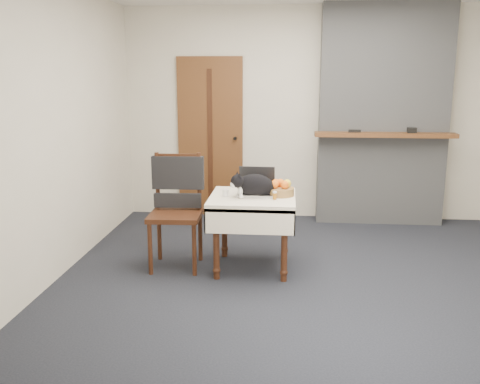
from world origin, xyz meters
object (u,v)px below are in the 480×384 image
object	(u,v)px
cat	(256,186)
pill_bottle	(275,195)
door	(210,138)
cream_jar	(226,193)
side_table	(253,208)
fruit_basket	(280,189)
chair	(177,195)
laptop	(256,187)

from	to	relation	value
cat	pill_bottle	size ratio (longest dim) A/B	6.69
door	pill_bottle	world-z (taller)	door
cream_jar	side_table	bearing A→B (deg)	9.60
fruit_basket	chair	xyz separation A→B (m)	(-0.97, 0.02, -0.08)
chair	cream_jar	bearing A→B (deg)	-14.80
chair	door	bearing A→B (deg)	86.53
cat	chair	xyz separation A→B (m)	(-0.75, 0.09, -0.12)
cream_jar	pill_bottle	distance (m)	0.46
side_table	pill_bottle	size ratio (longest dim) A/B	10.37
door	cream_jar	distance (m)	2.01
side_table	cat	size ratio (longest dim) A/B	1.55
door	laptop	bearing A→B (deg)	-69.09
pill_bottle	laptop	bearing A→B (deg)	130.53
side_table	pill_bottle	world-z (taller)	pill_bottle
cream_jar	pill_bottle	bearing A→B (deg)	-10.78
side_table	laptop	size ratio (longest dim) A/B	2.27
laptop	fruit_basket	distance (m)	0.23
chair	pill_bottle	bearing A→B (deg)	-13.76
laptop	cat	size ratio (longest dim) A/B	0.68
pill_bottle	cream_jar	bearing A→B (deg)	169.22
chair	side_table	bearing A→B (deg)	-7.24
side_table	cat	xyz separation A→B (m)	(0.03, -0.03, 0.22)
door	laptop	size ratio (longest dim) A/B	5.82
cat	fruit_basket	size ratio (longest dim) A/B	1.96
laptop	cat	world-z (taller)	laptop
fruit_basket	chair	bearing A→B (deg)	178.77
laptop	chair	bearing A→B (deg)	-176.95
cat	fruit_basket	world-z (taller)	cat
chair	laptop	bearing A→B (deg)	-0.71
door	side_table	bearing A→B (deg)	-70.61
door	fruit_basket	xyz separation A→B (m)	(0.92, -1.86, -0.24)
laptop	cat	bearing A→B (deg)	-87.18
cream_jar	laptop	bearing A→B (deg)	24.64
door	cat	xyz separation A→B (m)	(0.70, -1.93, -0.20)
side_table	chair	bearing A→B (deg)	174.65
door	chair	bearing A→B (deg)	-91.59
side_table	pill_bottle	bearing A→B (deg)	-31.79
side_table	laptop	distance (m)	0.20
cat	pill_bottle	xyz separation A→B (m)	(0.18, -0.10, -0.06)
laptop	fruit_basket	world-z (taller)	laptop
door	chair	xyz separation A→B (m)	(-0.05, -1.84, -0.32)
laptop	pill_bottle	xyz separation A→B (m)	(0.18, -0.21, -0.02)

